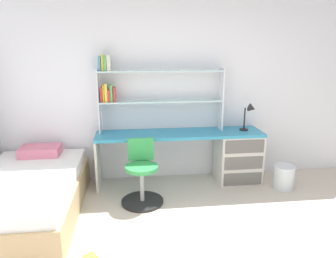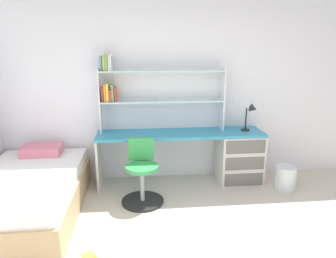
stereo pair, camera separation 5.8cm
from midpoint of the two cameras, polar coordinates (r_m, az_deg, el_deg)
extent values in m
cube|color=silver|center=(4.41, 2.45, 7.46)|extent=(5.89, 0.06, 2.60)
cube|color=teal|center=(4.24, 2.76, -0.91)|extent=(2.27, 0.50, 0.04)
cube|color=beige|center=(4.54, 13.24, -5.08)|extent=(0.59, 0.48, 0.70)
cube|color=beige|center=(4.34, -12.15, -5.99)|extent=(0.03, 0.45, 0.70)
cube|color=#5E5B57|center=(4.42, 14.07, -8.99)|extent=(0.53, 0.01, 0.18)
cube|color=#5E5B57|center=(4.33, 14.26, -6.17)|extent=(0.53, 0.01, 0.18)
cube|color=#5E5B57|center=(4.25, 14.46, -3.23)|extent=(0.53, 0.01, 0.18)
cube|color=silver|center=(4.25, -11.96, 4.96)|extent=(0.02, 0.22, 0.85)
cube|color=silver|center=(4.39, 10.31, 5.36)|extent=(0.02, 0.22, 0.85)
cube|color=silver|center=(4.24, -0.64, 5.13)|extent=(1.65, 0.22, 0.02)
cube|color=silver|center=(4.19, -0.66, 10.57)|extent=(1.65, 0.22, 0.02)
cube|color=red|center=(4.23, -11.47, 6.27)|extent=(0.02, 0.14, 0.19)
cube|color=gold|center=(4.22, -11.10, 6.45)|extent=(0.02, 0.13, 0.22)
cube|color=yellow|center=(4.22, -10.64, 6.58)|extent=(0.03, 0.15, 0.24)
cube|color=red|center=(4.22, -10.14, 6.09)|extent=(0.03, 0.16, 0.16)
cube|color=#4CA559|center=(4.21, -9.70, 6.51)|extent=(0.03, 0.15, 0.22)
cube|color=red|center=(4.21, -9.17, 6.34)|extent=(0.03, 0.15, 0.19)
cube|color=#338CBF|center=(4.19, -11.74, 11.71)|extent=(0.03, 0.15, 0.19)
cube|color=gold|center=(4.18, -11.26, 11.81)|extent=(0.03, 0.15, 0.20)
cube|color=#4CA559|center=(4.18, -10.79, 11.82)|extent=(0.03, 0.18, 0.20)
cube|color=beige|center=(4.18, -10.18, 11.86)|extent=(0.04, 0.17, 0.20)
cylinder|color=black|center=(4.47, 14.31, -0.14)|extent=(0.12, 0.12, 0.02)
cylinder|color=black|center=(4.43, 14.44, 1.83)|extent=(0.02, 0.02, 0.30)
cone|color=black|center=(4.39, 15.77, 3.60)|extent=(0.12, 0.11, 0.13)
cylinder|color=black|center=(3.97, -4.23, -13.03)|extent=(0.52, 0.52, 0.03)
cylinder|color=#A5A8AD|center=(3.88, -4.29, -10.37)|extent=(0.05, 0.05, 0.44)
cylinder|color=green|center=(3.78, -4.36, -7.03)|extent=(0.40, 0.40, 0.05)
cube|color=green|center=(3.89, -4.52, -3.65)|extent=(0.32, 0.04, 0.28)
cube|color=tan|center=(3.95, -23.85, -11.91)|extent=(1.14, 1.86, 0.35)
cube|color=white|center=(3.85, -24.23, -8.65)|extent=(1.08, 1.80, 0.14)
cube|color=#D8728C|center=(4.42, -21.72, -3.62)|extent=(0.50, 0.32, 0.12)
cylinder|color=silver|center=(4.51, 21.02, -8.39)|extent=(0.27, 0.27, 0.33)
camera|label=1|loc=(0.03, -89.52, 0.13)|focal=33.29mm
camera|label=2|loc=(0.03, 90.48, -0.13)|focal=33.29mm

